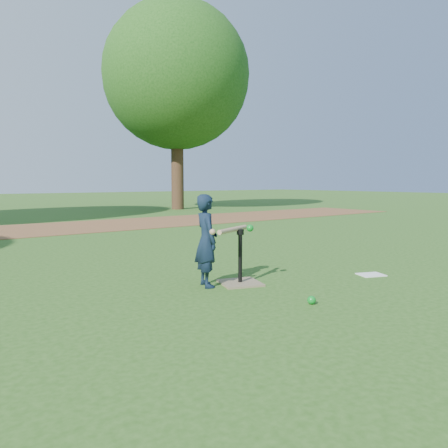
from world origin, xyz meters
TOP-DOWN VIEW (x-y plane):
  - ground at (0.00, 0.00)m, footprint 80.00×80.00m
  - dirt_strip at (0.00, 7.50)m, footprint 24.00×3.00m
  - child at (-0.03, 0.50)m, footprint 0.33×0.42m
  - wiffle_ball_ground at (0.35, -0.67)m, footprint 0.08×0.08m
  - clipboard at (1.90, -0.25)m, footprint 0.36×0.32m
  - batting_tee at (0.33, 0.36)m, footprint 0.54×0.54m
  - swing_action at (0.23, 0.33)m, footprint 0.62×0.30m
  - tree_right at (6.50, 12.00)m, footprint 5.80×5.80m

SIDE VIEW (x-z plane):
  - ground at x=0.00m, z-range 0.00..0.00m
  - dirt_strip at x=0.00m, z-range 0.00..0.01m
  - clipboard at x=1.90m, z-range 0.00..0.01m
  - wiffle_ball_ground at x=0.35m, z-range 0.00..0.08m
  - batting_tee at x=0.33m, z-range -0.20..0.42m
  - child at x=-0.03m, z-range 0.00..1.01m
  - swing_action at x=0.23m, z-range 0.58..0.66m
  - tree_right at x=6.50m, z-range 1.19..9.39m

